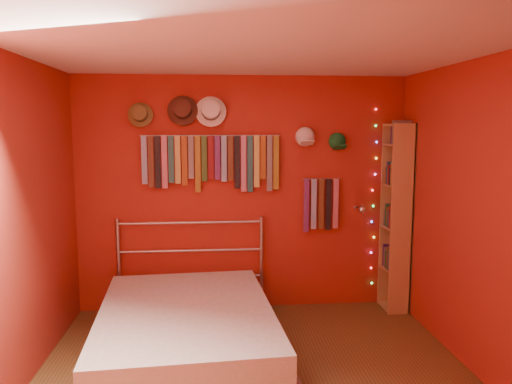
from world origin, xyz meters
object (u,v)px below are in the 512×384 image
object	(u,v)px
reading_lamp	(361,209)
bed	(186,330)
tie_rack	(212,160)
bookshelf	(400,217)

from	to	relation	value
reading_lamp	bed	size ratio (longest dim) A/B	0.14
bed	tie_rack	bearing A→B (deg)	74.16
reading_lamp	bed	xyz separation A→B (m)	(-1.79, -0.93, -0.87)
tie_rack	bookshelf	xyz separation A→B (m)	(1.98, -0.15, -0.61)
tie_rack	reading_lamp	bearing A→B (deg)	-6.19
reading_lamp	bookshelf	bearing A→B (deg)	1.91
reading_lamp	bed	bearing A→B (deg)	-152.51
tie_rack	bed	world-z (taller)	tie_rack
tie_rack	bed	bearing A→B (deg)	-101.94
bookshelf	tie_rack	bearing A→B (deg)	175.54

